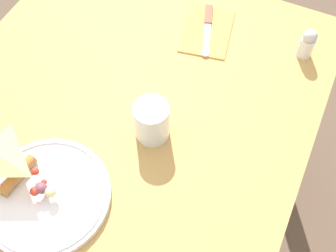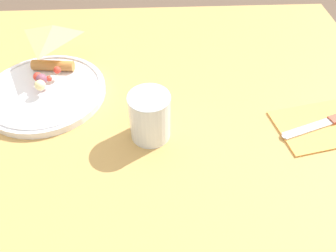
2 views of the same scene
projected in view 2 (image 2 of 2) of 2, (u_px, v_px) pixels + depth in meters
name	position (u px, v px, depth m)	size (l,w,h in m)	color
ground_plane	(134.00, 248.00, 1.26)	(6.00, 6.00, 0.00)	brown
dining_table	(113.00, 133.00, 0.78)	(1.27, 0.87, 0.75)	tan
plate_pizza	(45.00, 89.00, 0.72)	(0.26, 0.26, 0.05)	white
milk_glass	(150.00, 118.00, 0.62)	(0.08, 0.08, 0.10)	white
napkin_folded	(321.00, 126.00, 0.66)	(0.20, 0.15, 0.00)	#E59E4C
butter_knife	(325.00, 123.00, 0.66)	(0.18, 0.08, 0.01)	#99422D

